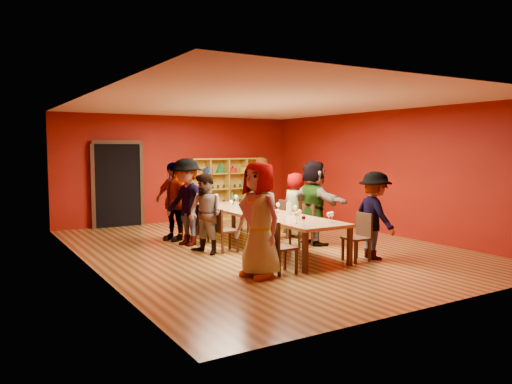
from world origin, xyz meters
TOP-DOWN VIEW (x-y plane):
  - room_shell at (0.00, 0.00)m, footprint 7.10×9.10m
  - tasting_table at (0.00, 0.00)m, footprint 1.10×4.50m
  - doorway at (-1.80, 4.43)m, footprint 1.40×0.17m
  - shelving_unit at (1.40, 4.32)m, footprint 2.40×0.40m
  - chair_person_left_0 at (-0.91, -1.98)m, footprint 0.42×0.42m
  - person_left_0 at (-1.29, -1.98)m, footprint 0.67×1.00m
  - chair_person_left_2 at (-0.91, 0.04)m, footprint 0.42×0.42m
  - person_left_2 at (-1.29, 0.04)m, footprint 0.64×0.87m
  - chair_person_left_3 at (-0.91, 1.07)m, footprint 0.42×0.42m
  - person_left_3 at (-1.25, 1.07)m, footprint 0.83×1.30m
  - chair_person_left_4 at (-0.91, 1.77)m, footprint 0.42×0.42m
  - person_left_4 at (-1.27, 1.77)m, footprint 0.87×1.14m
  - chair_person_right_0 at (0.91, -1.96)m, footprint 0.42×0.42m
  - person_right_0 at (1.28, -1.96)m, footprint 0.61×1.13m
  - chair_person_right_2 at (0.91, -0.25)m, footprint 0.42×0.42m
  - person_right_2 at (1.17, -0.25)m, footprint 0.54×1.71m
  - chair_person_right_3 at (0.91, 0.70)m, footprint 0.42×0.42m
  - person_right_3 at (1.34, 0.70)m, footprint 0.56×0.81m
  - chair_person_right_4 at (0.91, 1.90)m, footprint 0.42×0.42m
  - person_right_4 at (1.21, 1.90)m, footprint 0.70×0.81m
  - wine_glass_0 at (-0.30, 1.63)m, footprint 0.08×0.08m
  - wine_glass_1 at (0.29, -1.82)m, footprint 0.08×0.08m
  - wine_glass_2 at (0.08, 0.43)m, footprint 0.09×0.09m
  - wine_glass_3 at (-0.37, 0.72)m, footprint 0.08×0.08m
  - wine_glass_4 at (0.03, -1.28)m, footprint 0.08×0.08m
  - wine_glass_5 at (0.29, 1.67)m, footprint 0.09×0.09m
  - wine_glass_6 at (0.32, 1.05)m, footprint 0.07×0.07m
  - wine_glass_7 at (-0.34, -1.91)m, footprint 0.07×0.07m
  - wine_glass_8 at (0.34, 0.15)m, footprint 0.09×0.09m
  - wine_glass_9 at (0.29, -0.78)m, footprint 0.09×0.09m
  - wine_glass_10 at (-0.33, -0.74)m, footprint 0.07×0.07m
  - wine_glass_11 at (0.30, -0.14)m, footprint 0.08×0.08m
  - wine_glass_12 at (-0.30, -1.64)m, footprint 0.09×0.09m
  - wine_glass_13 at (-0.27, 1.82)m, footprint 0.08×0.08m
  - wine_glass_14 at (0.30, 1.81)m, footprint 0.08×0.08m
  - wine_glass_15 at (-0.30, -1.05)m, footprint 0.08×0.08m
  - wine_glass_16 at (0.34, 0.78)m, footprint 0.08×0.08m
  - wine_glass_17 at (0.34, -1.86)m, footprint 0.08×0.08m
  - wine_glass_18 at (-0.32, 0.06)m, footprint 0.07×0.07m
  - wine_glass_19 at (-0.26, 0.90)m, footprint 0.08×0.08m
  - wine_glass_20 at (-0.33, -0.02)m, footprint 0.09×0.09m
  - spittoon_bowl at (0.17, -0.00)m, footprint 0.26×0.26m
  - carafe_a at (-0.11, 0.14)m, footprint 0.12×0.12m
  - carafe_b at (0.28, -0.58)m, footprint 0.15×0.15m
  - wine_bottle at (0.13, 1.57)m, footprint 0.08×0.08m

SIDE VIEW (x-z plane):
  - chair_person_left_0 at x=-0.91m, z-range 0.05..0.94m
  - chair_person_left_2 at x=-0.91m, z-range 0.05..0.94m
  - chair_person_left_3 at x=-0.91m, z-range 0.05..0.94m
  - chair_person_left_4 at x=-0.91m, z-range 0.05..0.94m
  - chair_person_right_0 at x=0.91m, z-range 0.05..0.94m
  - chair_person_right_2 at x=0.91m, z-range 0.05..0.94m
  - chair_person_right_3 at x=0.91m, z-range 0.05..0.94m
  - chair_person_right_4 at x=0.91m, z-range 0.05..0.94m
  - tasting_table at x=0.00m, z-range 0.32..1.07m
  - person_right_3 at x=1.34m, z-range 0.00..1.52m
  - person_left_2 at x=-1.29m, z-range 0.00..1.60m
  - spittoon_bowl at x=0.17m, z-range 0.74..0.88m
  - person_right_0 at x=1.28m, z-range 0.00..1.65m
  - wine_bottle at x=0.13m, z-range 0.71..1.02m
  - carafe_a at x=-0.11m, z-range 0.74..1.02m
  - carafe_b at x=0.28m, z-range 0.74..1.02m
  - wine_glass_7 at x=-0.34m, z-range 0.79..0.97m
  - wine_glass_18 at x=-0.32m, z-range 0.79..0.97m
  - wine_glass_10 at x=-0.33m, z-range 0.79..0.98m
  - wine_glass_6 at x=0.32m, z-range 0.79..0.98m
  - wine_glass_13 at x=-0.27m, z-range 0.79..0.98m
  - wine_glass_1 at x=0.29m, z-range 0.79..0.98m
  - person_left_4 at x=-1.27m, z-range 0.00..1.78m
  - wine_glass_15 at x=-0.30m, z-range 0.79..0.99m
  - wine_glass_3 at x=-0.37m, z-range 0.79..0.99m
  - wine_glass_19 at x=-0.26m, z-range 0.79..0.99m
  - wine_glass_4 at x=0.03m, z-range 0.79..0.99m
  - wine_glass_16 at x=0.34m, z-range 0.79..0.99m
  - wine_glass_14 at x=0.30m, z-range 0.79..0.99m
  - wine_glass_0 at x=-0.30m, z-range 0.80..1.00m
  - wine_glass_17 at x=0.34m, z-range 0.80..1.00m
  - wine_glass_11 at x=0.30m, z-range 0.80..1.00m
  - wine_glass_9 at x=0.29m, z-range 0.80..1.01m
  - wine_glass_2 at x=0.08m, z-range 0.80..1.01m
  - wine_glass_20 at x=-0.33m, z-range 0.80..1.02m
  - wine_glass_5 at x=0.29m, z-range 0.80..1.02m
  - wine_glass_12 at x=-0.30m, z-range 0.80..1.02m
  - wine_glass_8 at x=0.34m, z-range 0.80..1.02m
  - person_right_2 at x=1.17m, z-range 0.00..1.83m
  - person_right_4 at x=1.21m, z-range 0.00..1.86m
  - person_left_3 at x=-1.25m, z-range 0.00..1.87m
  - person_left_0 at x=-1.29m, z-range 0.00..1.88m
  - shelving_unit at x=1.40m, z-range 0.08..1.88m
  - doorway at x=-1.80m, z-range -0.03..2.27m
  - room_shell at x=0.00m, z-range -0.02..3.02m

